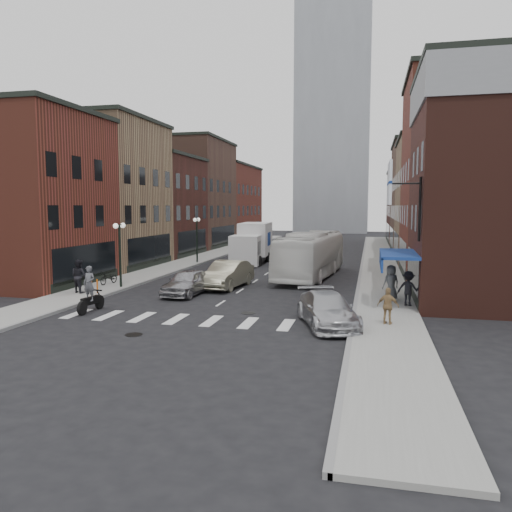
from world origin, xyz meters
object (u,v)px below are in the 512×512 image
(sedan_left_far, at_px, (227,274))
(ped_right_a, at_px, (408,288))
(bike_rack, at_px, (94,287))
(billboard_sign, at_px, (391,185))
(motorcycle_rider, at_px, (90,291))
(streetlamp_near, at_px, (120,242))
(ped_right_c, at_px, (391,283))
(sedan_left_near, at_px, (187,282))
(ped_left_solo, at_px, (79,276))
(streetlamp_far, at_px, (197,231))
(box_truck, at_px, (253,243))
(curb_car, at_px, (327,310))
(ped_right_b, at_px, (388,306))
(transit_bus, at_px, (311,255))
(parked_bicycle, at_px, (109,277))

(sedan_left_far, distance_m, ped_right_a, 11.46)
(bike_rack, bearing_deg, billboard_sign, -2.83)
(billboard_sign, height_order, motorcycle_rider, billboard_sign)
(streetlamp_near, height_order, ped_right_c, streetlamp_near)
(sedan_left_near, relative_size, ped_left_solo, 2.26)
(streetlamp_far, relative_size, box_truck, 0.49)
(streetlamp_near, relative_size, bike_rack, 5.14)
(curb_car, relative_size, ped_right_b, 3.12)
(sedan_left_near, xyz_separation_m, sedan_left_far, (1.53, 3.00, 0.10))
(ped_left_solo, relative_size, ped_right_c, 1.03)
(streetlamp_near, height_order, sedan_left_near, streetlamp_near)
(motorcycle_rider, relative_size, transit_bus, 0.19)
(curb_car, bearing_deg, parked_bicycle, 133.55)
(bike_rack, bearing_deg, transit_bus, 43.48)
(motorcycle_rider, distance_m, ped_right_c, 15.43)
(transit_bus, relative_size, ped_right_a, 6.75)
(billboard_sign, distance_m, sedan_left_near, 12.68)
(ped_left_solo, relative_size, ped_right_b, 1.23)
(motorcycle_rider, height_order, transit_bus, transit_bus)
(streetlamp_near, xyz_separation_m, sedan_left_near, (4.78, -1.00, -2.16))
(streetlamp_near, distance_m, parked_bicycle, 2.78)
(bike_rack, bearing_deg, motorcycle_rider, -61.66)
(streetlamp_far, bearing_deg, motorcycle_rider, -84.80)
(ped_right_b, bearing_deg, ped_right_a, -89.14)
(motorcycle_rider, height_order, ped_right_c, motorcycle_rider)
(streetlamp_far, bearing_deg, curb_car, -57.26)
(box_truck, relative_size, ped_right_c, 4.49)
(motorcycle_rider, distance_m, transit_bus, 16.99)
(motorcycle_rider, xyz_separation_m, parked_bicycle, (-3.14, 7.35, -0.49))
(transit_bus, height_order, ped_right_a, transit_bus)
(bike_rack, distance_m, ped_right_c, 16.52)
(bike_rack, relative_size, parked_bicycle, 0.49)
(streetlamp_far, xyz_separation_m, box_truck, (4.64, 2.00, -1.13))
(ped_right_a, bearing_deg, sedan_left_near, 14.65)
(streetlamp_far, distance_m, sedan_left_near, 15.89)
(billboard_sign, bearing_deg, transit_bus, 114.11)
(parked_bicycle, bearing_deg, box_truck, 76.83)
(motorcycle_rider, bearing_deg, ped_right_a, 23.75)
(streetlamp_far, distance_m, ped_right_a, 23.51)
(parked_bicycle, distance_m, ped_left_solo, 3.33)
(bike_rack, height_order, sedan_left_far, sedan_left_far)
(sedan_left_far, height_order, parked_bicycle, sedan_left_far)
(streetlamp_near, distance_m, ped_left_solo, 3.32)
(motorcycle_rider, bearing_deg, ped_right_b, 7.72)
(ped_right_a, bearing_deg, bike_rack, 21.82)
(transit_bus, bearing_deg, box_truck, 133.30)
(streetlamp_far, xyz_separation_m, parked_bicycle, (-1.27, -13.18, -2.34))
(bike_rack, bearing_deg, streetlamp_near, 85.76)
(streetlamp_near, bearing_deg, sedan_left_near, -11.82)
(box_truck, distance_m, ped_left_solo, 19.41)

